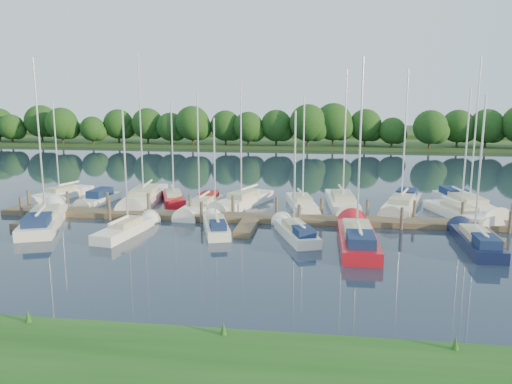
# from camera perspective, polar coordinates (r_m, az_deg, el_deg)

# --- Properties ---
(ground) EXTENTS (260.00, 260.00, 0.00)m
(ground) POSITION_cam_1_polar(r_m,az_deg,el_deg) (30.29, -2.61, -6.88)
(ground) COLOR #192433
(ground) RESTS_ON ground
(dock) EXTENTS (40.00, 6.00, 0.40)m
(dock) POSITION_cam_1_polar(r_m,az_deg,el_deg) (37.18, -0.59, -3.22)
(dock) COLOR #4B392A
(dock) RESTS_ON ground
(mooring_pilings) EXTENTS (38.24, 2.84, 2.00)m
(mooring_pilings) POSITION_cam_1_polar(r_m,az_deg,el_deg) (38.17, -0.35, -2.23)
(mooring_pilings) COLOR #473D33
(mooring_pilings) RESTS_ON ground
(far_shore) EXTENTS (180.00, 30.00, 0.60)m
(far_shore) POSITION_cam_1_polar(r_m,az_deg,el_deg) (103.90, 4.86, 5.78)
(far_shore) COLOR #244119
(far_shore) RESTS_ON ground
(distant_hill) EXTENTS (220.00, 40.00, 1.40)m
(distant_hill) POSITION_cam_1_polar(r_m,az_deg,el_deg) (128.78, 5.45, 6.90)
(distant_hill) COLOR #314A20
(distant_hill) RESTS_ON ground
(treeline) EXTENTS (146.09, 9.43, 8.28)m
(treeline) POSITION_cam_1_polar(r_m,az_deg,el_deg) (90.91, 4.88, 7.39)
(treeline) COLOR #38281C
(treeline) RESTS_ON ground
(sailboat_n_0) EXTENTS (3.30, 7.18, 9.24)m
(sailboat_n_0) POSITION_cam_1_polar(r_m,az_deg,el_deg) (49.64, -21.31, -0.33)
(sailboat_n_0) COLOR white
(sailboat_n_0) RESTS_ON ground
(motorboat) EXTENTS (2.00, 5.54, 1.51)m
(motorboat) POSITION_cam_1_polar(r_m,az_deg,el_deg) (46.12, -17.50, -0.82)
(motorboat) COLOR white
(motorboat) RESTS_ON ground
(sailboat_n_2) EXTENTS (3.67, 10.63, 13.29)m
(sailboat_n_2) POSITION_cam_1_polar(r_m,az_deg,el_deg) (45.68, -12.64, -0.75)
(sailboat_n_2) COLOR white
(sailboat_n_2) RESTS_ON ground
(sailboat_n_3) EXTENTS (3.77, 7.21, 9.25)m
(sailboat_n_3) POSITION_cam_1_polar(r_m,az_deg,el_deg) (45.11, -9.38, -0.79)
(sailboat_n_3) COLOR #B3101B
(sailboat_n_3) RESTS_ON ground
(sailboat_n_4) EXTENTS (2.35, 7.97, 10.07)m
(sailboat_n_4) POSITION_cam_1_polar(r_m,az_deg,el_deg) (41.39, -6.30, -1.68)
(sailboat_n_4) COLOR white
(sailboat_n_4) RESTS_ON ground
(sailboat_n_5) EXTENTS (4.31, 8.38, 10.90)m
(sailboat_n_5) POSITION_cam_1_polar(r_m,az_deg,el_deg) (42.98, -1.48, -1.19)
(sailboat_n_5) COLOR white
(sailboat_n_5) RESTS_ON ground
(sailboat_n_6) EXTENTS (3.08, 7.69, 9.77)m
(sailboat_n_6) POSITION_cam_1_polar(r_m,az_deg,el_deg) (42.11, 5.29, -1.50)
(sailboat_n_6) COLOR white
(sailboat_n_6) RESTS_ON ground
(sailboat_n_7) EXTENTS (2.84, 9.36, 11.90)m
(sailboat_n_7) POSITION_cam_1_polar(r_m,az_deg,el_deg) (42.88, 9.83, -1.38)
(sailboat_n_7) COLOR white
(sailboat_n_7) RESTS_ON ground
(sailboat_n_8) EXTENTS (4.45, 9.38, 11.83)m
(sailboat_n_8) POSITION_cam_1_polar(r_m,az_deg,el_deg) (43.28, 16.33, -1.49)
(sailboat_n_8) COLOR white
(sailboat_n_8) RESTS_ON ground
(sailboat_n_9) EXTENTS (3.91, 8.06, 10.24)m
(sailboat_n_9) POSITION_cam_1_polar(r_m,az_deg,el_deg) (41.76, 22.21, -2.37)
(sailboat_n_9) COLOR white
(sailboat_n_9) RESTS_ON ground
(sailboat_n_10) EXTENTS (3.72, 10.25, 12.80)m
(sailboat_n_10) POSITION_cam_1_polar(r_m,az_deg,el_deg) (45.13, 22.94, -1.42)
(sailboat_n_10) COLOR white
(sailboat_n_10) RESTS_ON ground
(sailboat_s_0) EXTENTS (5.13, 9.68, 12.35)m
(sailboat_s_0) POSITION_cam_1_polar(r_m,az_deg,el_deg) (39.58, -23.01, -3.03)
(sailboat_s_0) COLOR white
(sailboat_s_0) RESTS_ON ground
(sailboat_s_1) EXTENTS (2.40, 6.80, 8.72)m
(sailboat_s_1) POSITION_cam_1_polar(r_m,az_deg,el_deg) (35.25, -14.59, -4.22)
(sailboat_s_1) COLOR white
(sailboat_s_1) RESTS_ON ground
(sailboat_s_2) EXTENTS (3.01, 6.31, 8.15)m
(sailboat_s_2) POSITION_cam_1_polar(r_m,az_deg,el_deg) (34.88, -4.60, -3.99)
(sailboat_s_2) COLOR white
(sailboat_s_2) RESTS_ON ground
(sailboat_s_3) EXTENTS (3.43, 6.71, 8.69)m
(sailboat_s_3) POSITION_cam_1_polar(r_m,az_deg,el_deg) (33.39, 4.54, -4.66)
(sailboat_s_3) COLOR white
(sailboat_s_3) RESTS_ON ground
(sailboat_s_4) EXTENTS (2.33, 9.41, 12.07)m
(sailboat_s_4) POSITION_cam_1_polar(r_m,az_deg,el_deg) (32.25, 11.48, -5.35)
(sailboat_s_4) COLOR #B3101B
(sailboat_s_4) RESTS_ON ground
(sailboat_s_5) EXTENTS (1.86, 7.53, 9.76)m
(sailboat_s_5) POSITION_cam_1_polar(r_m,az_deg,el_deg) (33.94, 23.82, -5.28)
(sailboat_s_5) COLOR #101635
(sailboat_s_5) RESTS_ON ground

